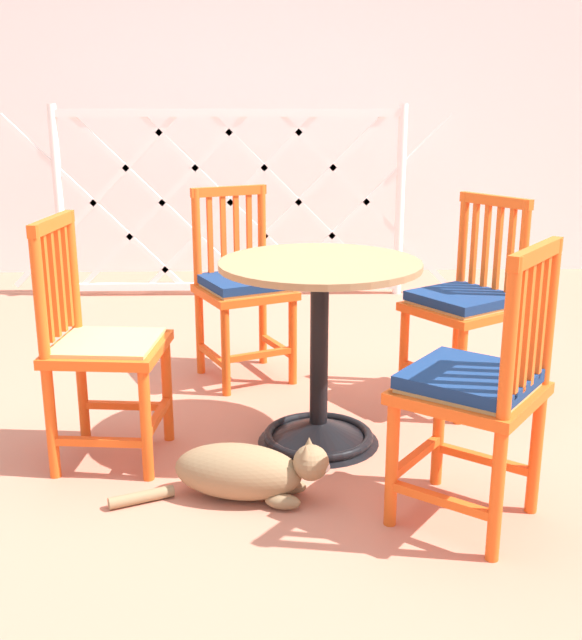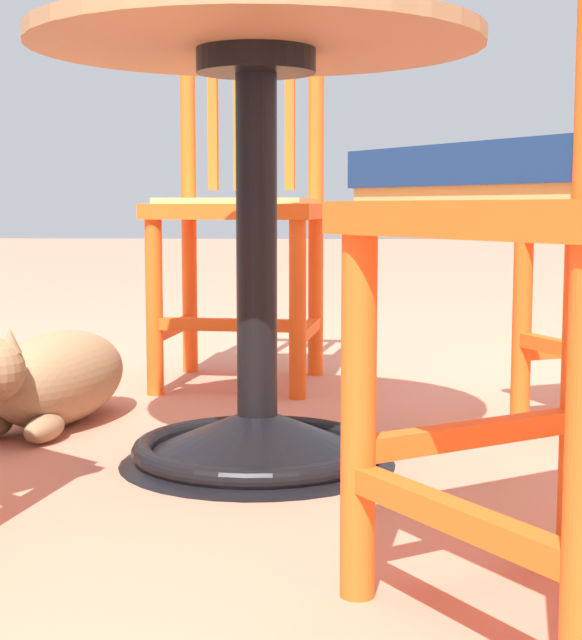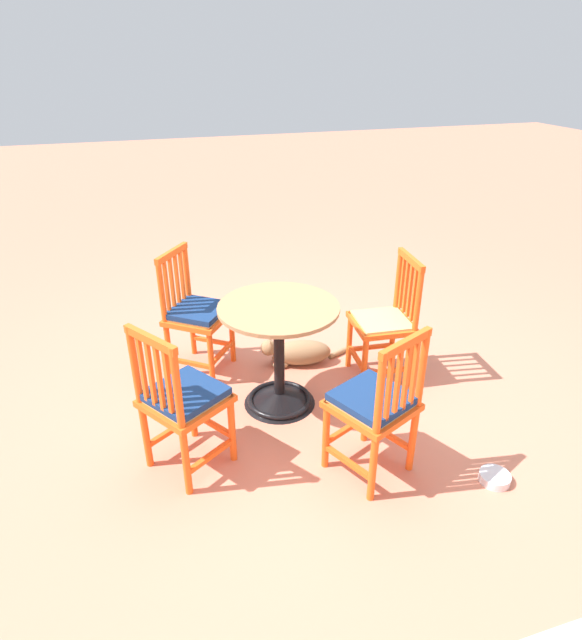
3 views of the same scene
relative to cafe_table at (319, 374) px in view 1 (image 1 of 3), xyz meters
name	(u,v)px [view 1 (image 1 of 3)]	position (x,y,z in m)	size (l,w,h in m)	color
ground_plane	(287,451)	(-0.13, -0.08, -0.28)	(24.00, 24.00, 0.00)	#C6755B
building_wall_backdrop	(276,88)	(-0.13, 3.31, 1.12)	(10.00, 0.20, 2.80)	white
lattice_fence_panel	(231,202)	(-0.45, 2.44, 0.36)	(3.01, 0.06, 1.29)	white
cafe_table	(319,374)	(0.00, 0.00, 0.00)	(0.76, 0.76, 0.73)	black
orange_chair_near_fence	(243,288)	(-0.31, 0.76, 0.16)	(0.53, 0.53, 0.91)	#EA5619
orange_chair_at_corner	(100,348)	(-0.81, -0.11, 0.15)	(0.44, 0.44, 0.91)	#EA5619
orange_chair_by_planter	(476,390)	(0.44, -0.60, 0.16)	(0.56, 0.56, 0.91)	#EA5619
orange_chair_facing_out	(465,305)	(0.66, 0.41, 0.16)	(0.55, 0.55, 0.91)	#EA5619
tabby_cat	(249,472)	(-0.26, -0.44, -0.19)	(0.75, 0.29, 0.23)	#8E704C
pet_water_bowl	(128,354)	(-0.94, 1.06, -0.26)	(0.17, 0.17, 0.05)	silver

